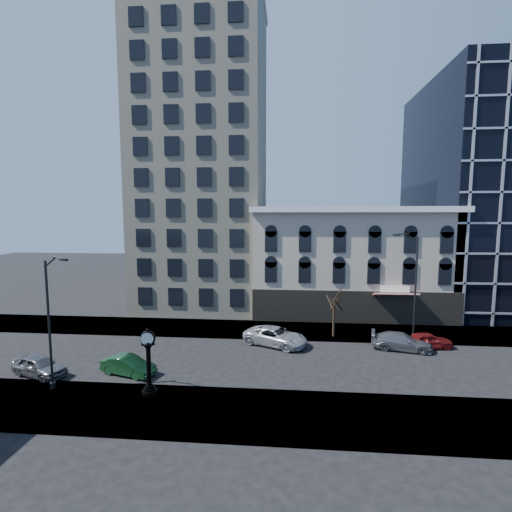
# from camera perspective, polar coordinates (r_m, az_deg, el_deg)

# --- Properties ---
(ground) EXTENTS (160.00, 160.00, 0.00)m
(ground) POSITION_cam_1_polar(r_m,az_deg,el_deg) (31.08, -4.49, -15.62)
(ground) COLOR black
(ground) RESTS_ON ground
(sidewalk_far) EXTENTS (160.00, 6.00, 0.12)m
(sidewalk_far) POSITION_cam_1_polar(r_m,az_deg,el_deg) (38.51, -2.49, -11.13)
(sidewalk_far) COLOR gray
(sidewalk_far) RESTS_ON ground
(sidewalk_near) EXTENTS (160.00, 6.00, 0.12)m
(sidewalk_near) POSITION_cam_1_polar(r_m,az_deg,el_deg) (23.95, -7.89, -22.55)
(sidewalk_near) COLOR gray
(sidewalk_near) RESTS_ON ground
(cream_tower) EXTENTS (15.90, 15.40, 42.50)m
(cream_tower) POSITION_cam_1_polar(r_m,az_deg,el_deg) (49.17, -8.22, 15.27)
(cream_tower) COLOR beige
(cream_tower) RESTS_ON ground
(victorian_row) EXTENTS (22.60, 11.19, 12.50)m
(victorian_row) POSITION_cam_1_polar(r_m,az_deg,el_deg) (45.24, 14.07, -1.00)
(victorian_row) COLOR #B4A794
(victorian_row) RESTS_ON ground
(glass_office) EXTENTS (20.00, 20.15, 28.00)m
(glass_office) POSITION_cam_1_polar(r_m,az_deg,el_deg) (56.37, 34.15, 7.67)
(glass_office) COLOR black
(glass_office) RESTS_ON ground
(street_clock) EXTENTS (0.99, 0.99, 4.35)m
(street_clock) POSITION_cam_1_polar(r_m,az_deg,el_deg) (25.59, -16.17, -15.76)
(street_clock) COLOR black
(street_clock) RESTS_ON sidewalk_near
(street_lamp_near) EXTENTS (2.22, 1.14, 9.09)m
(street_lamp_near) POSITION_cam_1_polar(r_m,az_deg,el_deg) (27.01, -28.75, -4.32)
(street_lamp_near) COLOR black
(street_lamp_near) RESTS_ON sidewalk_near
(street_lamp_far) EXTENTS (2.61, 0.40, 10.07)m
(street_lamp_far) POSITION_cam_1_polar(r_m,az_deg,el_deg) (36.56, 22.43, -0.26)
(street_lamp_far) COLOR black
(street_lamp_far) RESTS_ON sidewalk_far
(bare_tree_far) EXTENTS (2.97, 2.97, 5.10)m
(bare_tree_far) POSITION_cam_1_polar(r_m,az_deg,el_deg) (35.88, 11.94, -6.11)
(bare_tree_far) COLOR black
(bare_tree_far) RESTS_ON sidewalk_far
(car_near_a) EXTENTS (4.68, 3.07, 1.48)m
(car_near_a) POSITION_cam_1_polar(r_m,az_deg,el_deg) (32.08, -30.37, -14.37)
(car_near_a) COLOR #595B60
(car_near_a) RESTS_ON ground
(car_near_b) EXTENTS (4.35, 2.53, 1.35)m
(car_near_b) POSITION_cam_1_polar(r_m,az_deg,el_deg) (29.68, -19.04, -15.63)
(car_near_b) COLOR #143F1E
(car_near_b) RESTS_ON ground
(car_far_a) EXTENTS (6.32, 4.81, 1.60)m
(car_far_a) POSITION_cam_1_polar(r_m,az_deg,el_deg) (33.94, 3.03, -12.26)
(car_far_a) COLOR #A5A8AD
(car_far_a) RESTS_ON ground
(car_far_b) EXTENTS (5.33, 3.03, 1.46)m
(car_far_b) POSITION_cam_1_polar(r_m,az_deg,el_deg) (35.17, 21.47, -12.14)
(car_far_b) COLOR #595B60
(car_far_b) RESTS_ON ground
(car_far_c) EXTENTS (4.26, 2.23, 1.38)m
(car_far_c) POSITION_cam_1_polar(r_m,az_deg,el_deg) (36.50, 24.96, -11.68)
(car_far_c) COLOR maroon
(car_far_c) RESTS_ON ground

